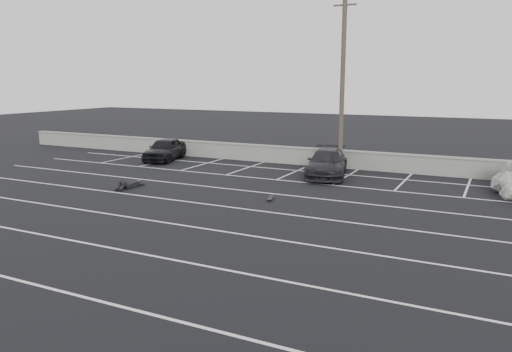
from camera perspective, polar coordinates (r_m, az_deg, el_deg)
The scene contains 8 objects.
ground at distance 17.12m, azimuth -3.95°, elevation -6.33°, with size 120.00×120.00×0.00m, color black.
seawall at distance 29.64m, azimuth 9.84°, elevation 1.97°, with size 50.00×0.45×1.06m.
stall_lines at distance 20.93m, azimuth 1.97°, elevation -3.10°, with size 36.00×20.05×0.01m.
car_left at distance 32.52m, azimuth -10.37°, elevation 3.03°, with size 1.69×4.21×1.43m, color black.
car_right at distance 26.87m, azimuth 8.12°, elevation 1.47°, with size 2.00×4.92×1.43m, color black.
utility_pole at distance 28.50m, azimuth 9.85°, elevation 10.42°, with size 1.29×0.26×9.69m.
person at distance 24.77m, azimuth -13.91°, elevation -0.68°, with size 1.07×2.36×0.46m, color black, non-canonical shape.
skateboard at distance 21.49m, azimuth 1.65°, elevation -2.54°, with size 0.40×0.76×0.09m.
Camera 1 is at (8.31, -14.09, 5.06)m, focal length 35.00 mm.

